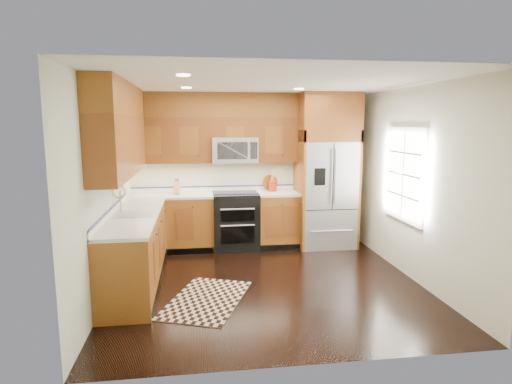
{
  "coord_description": "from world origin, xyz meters",
  "views": [
    {
      "loc": [
        -0.88,
        -5.37,
        2.11
      ],
      "look_at": [
        -0.05,
        0.6,
        1.13
      ],
      "focal_mm": 30.0,
      "sensor_mm": 36.0,
      "label": 1
    }
  ],
  "objects": [
    {
      "name": "refrigerator",
      "position": [
        1.3,
        1.63,
        1.3
      ],
      "size": [
        0.98,
        0.75,
        2.6
      ],
      "color": "#B2B2B7",
      "rests_on": "ground"
    },
    {
      "name": "ground",
      "position": [
        0.0,
        0.0,
        0.0
      ],
      "size": [
        4.0,
        4.0,
        0.0
      ],
      "primitive_type": "plane",
      "color": "black",
      "rests_on": "ground"
    },
    {
      "name": "wall_back",
      "position": [
        0.0,
        2.0,
        1.3
      ],
      "size": [
        4.0,
        0.02,
        2.6
      ],
      "primitive_type": "cube",
      "color": "beige",
      "rests_on": "ground"
    },
    {
      "name": "knife_block",
      "position": [
        -1.22,
        1.77,
        1.05
      ],
      "size": [
        0.11,
        0.14,
        0.26
      ],
      "color": "tan",
      "rests_on": "countertop"
    },
    {
      "name": "base_cabinets",
      "position": [
        -1.23,
        0.9,
        0.45
      ],
      "size": [
        2.85,
        3.0,
        0.9
      ],
      "color": "#93581C",
      "rests_on": "ground"
    },
    {
      "name": "range",
      "position": [
        -0.25,
        1.67,
        0.47
      ],
      "size": [
        0.76,
        0.67,
        0.95
      ],
      "color": "black",
      "rests_on": "ground"
    },
    {
      "name": "countertop",
      "position": [
        -1.09,
        1.01,
        0.92
      ],
      "size": [
        2.86,
        3.01,
        0.04
      ],
      "color": "silver",
      "rests_on": "base_cabinets"
    },
    {
      "name": "upper_cabinets",
      "position": [
        -1.15,
        1.09,
        2.02
      ],
      "size": [
        2.85,
        3.0,
        1.15
      ],
      "color": "brown",
      "rests_on": "ground"
    },
    {
      "name": "window",
      "position": [
        1.98,
        0.2,
        1.4
      ],
      "size": [
        0.04,
        1.1,
        1.3
      ],
      "color": "white",
      "rests_on": "ground"
    },
    {
      "name": "cutting_board",
      "position": [
        0.38,
        1.94,
        0.95
      ],
      "size": [
        0.34,
        0.34,
        0.02
      ],
      "primitive_type": "cylinder",
      "rotation": [
        0.0,
        0.0,
        0.28
      ],
      "color": "brown",
      "rests_on": "countertop"
    },
    {
      "name": "rug",
      "position": [
        -0.8,
        -0.46,
        0.01
      ],
      "size": [
        1.21,
        1.52,
        0.01
      ],
      "primitive_type": "cube",
      "rotation": [
        0.0,
        0.0,
        -0.36
      ],
      "color": "black",
      "rests_on": "ground"
    },
    {
      "name": "wall_left",
      "position": [
        -2.0,
        0.0,
        1.3
      ],
      "size": [
        0.02,
        4.0,
        2.6
      ],
      "primitive_type": "cube",
      "color": "beige",
      "rests_on": "ground"
    },
    {
      "name": "wall_right",
      "position": [
        2.0,
        0.0,
        1.3
      ],
      "size": [
        0.02,
        4.0,
        2.6
      ],
      "primitive_type": "cube",
      "color": "beige",
      "rests_on": "ground"
    },
    {
      "name": "microwave",
      "position": [
        -0.25,
        1.8,
        1.66
      ],
      "size": [
        0.76,
        0.4,
        0.42
      ],
      "color": "#B2B2B7",
      "rests_on": "ground"
    },
    {
      "name": "utensil_crock",
      "position": [
        0.4,
        1.81,
        1.07
      ],
      "size": [
        0.18,
        0.18,
        0.38
      ],
      "color": "#AE2715",
      "rests_on": "countertop"
    },
    {
      "name": "sink_faucet",
      "position": [
        -1.73,
        0.23,
        0.99
      ],
      "size": [
        0.54,
        0.44,
        0.37
      ],
      "color": "#B2B2B7",
      "rests_on": "countertop"
    }
  ]
}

